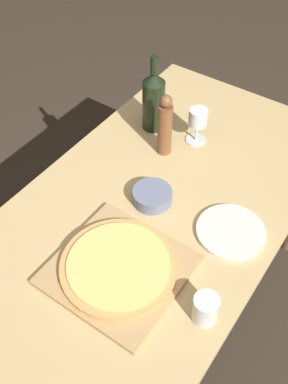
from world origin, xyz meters
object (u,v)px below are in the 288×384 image
pizza (118,266)px  wine_glass (198,119)px  wine_bottle (154,100)px  pepper_mill (165,126)px  small_bowl (152,196)px

pizza → wine_glass: wine_glass is taller
pizza → wine_bottle: bearing=115.4°
pepper_mill → pizza: bearing=-71.0°
pepper_mill → small_bowl: size_ratio=1.89×
wine_glass → small_bowl: wine_glass is taller
wine_bottle → small_bowl: 0.41m
wine_bottle → small_bowl: size_ratio=2.35×
pepper_mill → small_bowl: 0.27m
pepper_mill → small_bowl: pepper_mill is taller
wine_bottle → pizza: bearing=-64.6°
pizza → pepper_mill: (-0.18, 0.52, 0.09)m
pepper_mill → small_bowl: bearing=-65.9°
wine_bottle → wine_glass: 0.18m
pizza → pepper_mill: size_ratio=1.38×
wine_bottle → small_bowl: (0.22, -0.33, -0.10)m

